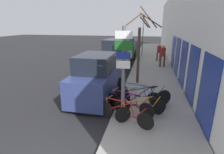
% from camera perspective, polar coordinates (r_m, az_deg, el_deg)
% --- Properties ---
extents(ground_plane, '(80.00, 80.00, 0.00)m').
position_cam_1_polar(ground_plane, '(14.46, 2.57, 2.59)').
color(ground_plane, black).
extents(sidewalk_curb, '(3.20, 32.00, 0.15)m').
position_cam_1_polar(sidewalk_curb, '(16.99, 12.87, 4.62)').
color(sidewalk_curb, gray).
rests_on(sidewalk_curb, ground).
extents(building_facade, '(0.23, 32.00, 6.50)m').
position_cam_1_polar(building_facade, '(16.66, 19.82, 14.76)').
color(building_facade, silver).
rests_on(building_facade, ground).
extents(signpost, '(0.59, 0.15, 3.39)m').
position_cam_1_polar(signpost, '(5.97, 3.71, 1.48)').
color(signpost, '#595B60').
rests_on(signpost, sidewalk_curb).
extents(bicycle_0, '(2.10, 0.88, 0.86)m').
position_cam_1_polar(bicycle_0, '(6.43, 4.02, -11.71)').
color(bicycle_0, black).
rests_on(bicycle_0, sidewalk_curb).
extents(bicycle_1, '(1.85, 1.24, 0.84)m').
position_cam_1_polar(bicycle_1, '(6.77, 9.77, -10.42)').
color(bicycle_1, black).
rests_on(bicycle_1, sidewalk_curb).
extents(bicycle_2, '(2.05, 0.98, 0.87)m').
position_cam_1_polar(bicycle_2, '(7.13, 5.43, -8.66)').
color(bicycle_2, black).
rests_on(bicycle_2, sidewalk_curb).
extents(bicycle_3, '(2.26, 1.43, 0.99)m').
position_cam_1_polar(bicycle_3, '(7.45, 10.49, -7.33)').
color(bicycle_3, black).
rests_on(bicycle_3, sidewalk_curb).
extents(bicycle_4, '(2.25, 0.44, 0.85)m').
position_cam_1_polar(bicycle_4, '(7.90, 9.71, -6.24)').
color(bicycle_4, black).
rests_on(bicycle_4, sidewalk_curb).
extents(bicycle_5, '(2.04, 0.90, 0.85)m').
position_cam_1_polar(bicycle_5, '(8.14, 8.45, -5.45)').
color(bicycle_5, black).
rests_on(bicycle_5, sidewalk_curb).
extents(parked_car_0, '(2.01, 4.21, 2.23)m').
position_cam_1_polar(parked_car_0, '(8.67, -4.98, -0.38)').
color(parked_car_0, navy).
rests_on(parked_car_0, ground).
extents(parked_car_1, '(2.27, 4.83, 2.44)m').
position_cam_1_polar(parked_car_1, '(14.29, 1.49, 6.91)').
color(parked_car_1, gray).
rests_on(parked_car_1, ground).
extents(parked_car_2, '(2.16, 4.41, 2.29)m').
position_cam_1_polar(parked_car_2, '(19.73, 4.79, 9.52)').
color(parked_car_2, '#144728').
rests_on(parked_car_2, ground).
extents(pedestrian_near, '(0.47, 0.40, 1.81)m').
position_cam_1_polar(pedestrian_near, '(15.02, 16.28, 7.12)').
color(pedestrian_near, '#4C3D2D').
rests_on(pedestrian_near, sidewalk_curb).
extents(pedestrian_far, '(0.43, 0.37, 1.64)m').
position_cam_1_polar(pedestrian_far, '(17.36, 15.09, 8.16)').
color(pedestrian_far, '#4C3D2D').
rests_on(pedestrian_far, sidewalk_curb).
extents(street_tree, '(2.14, 1.42, 4.39)m').
position_cam_1_polar(street_tree, '(10.36, 9.07, 9.35)').
color(street_tree, '#4C3828').
rests_on(street_tree, sidewalk_curb).
extents(traffic_light, '(0.20, 0.30, 4.50)m').
position_cam_1_polar(traffic_light, '(20.19, 10.15, 15.17)').
color(traffic_light, '#595B60').
rests_on(traffic_light, sidewalk_curb).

